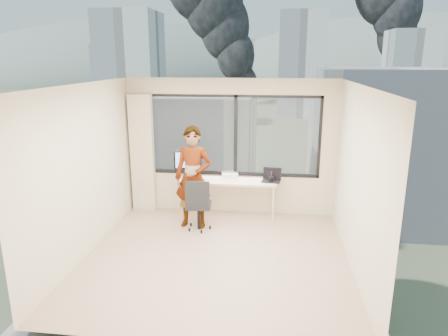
% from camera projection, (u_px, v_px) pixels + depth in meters
% --- Properties ---
extents(floor, '(4.00, 4.00, 0.01)m').
position_uv_depth(floor, '(216.00, 257.00, 6.24)').
color(floor, tan).
rests_on(floor, ground).
extents(ceiling, '(4.00, 4.00, 0.01)m').
position_uv_depth(ceiling, '(215.00, 85.00, 5.56)').
color(ceiling, white).
rests_on(ceiling, ground).
extents(wall_front, '(4.00, 0.01, 2.60)m').
position_uv_depth(wall_front, '(186.00, 232.00, 3.98)').
color(wall_front, beige).
rests_on(wall_front, ground).
extents(wall_left, '(0.01, 4.00, 2.60)m').
position_uv_depth(wall_left, '(85.00, 171.00, 6.13)').
color(wall_left, beige).
rests_on(wall_left, ground).
extents(wall_right, '(0.01, 4.00, 2.60)m').
position_uv_depth(wall_right, '(357.00, 181.00, 5.66)').
color(wall_right, beige).
rests_on(wall_right, ground).
extents(window_wall, '(3.30, 0.16, 1.55)m').
position_uv_depth(window_wall, '(233.00, 136.00, 7.75)').
color(window_wall, black).
rests_on(window_wall, ground).
extents(curtain, '(0.45, 0.14, 2.30)m').
position_uv_depth(curtain, '(142.00, 154.00, 7.94)').
color(curtain, beige).
rests_on(curtain, floor).
extents(desk, '(1.80, 0.60, 0.75)m').
position_uv_depth(desk, '(228.00, 198.00, 7.73)').
color(desk, beige).
rests_on(desk, floor).
extents(chair, '(0.53, 0.53, 0.97)m').
position_uv_depth(chair, '(199.00, 203.00, 7.14)').
color(chair, black).
rests_on(chair, floor).
extents(person, '(0.72, 0.52, 1.83)m').
position_uv_depth(person, '(193.00, 178.00, 7.17)').
color(person, '#2D2D33').
rests_on(person, floor).
extents(monitor, '(0.53, 0.24, 0.52)m').
position_uv_depth(monitor, '(188.00, 164.00, 7.74)').
color(monitor, black).
rests_on(monitor, desk).
extents(game_console, '(0.34, 0.31, 0.07)m').
position_uv_depth(game_console, '(230.00, 174.00, 7.85)').
color(game_console, white).
rests_on(game_console, desk).
extents(laptop, '(0.38, 0.40, 0.22)m').
position_uv_depth(laptop, '(271.00, 176.00, 7.48)').
color(laptop, black).
rests_on(laptop, desk).
extents(cellphone, '(0.10, 0.06, 0.01)m').
position_uv_depth(cellphone, '(202.00, 180.00, 7.57)').
color(cellphone, black).
rests_on(cellphone, desk).
extents(pen_cup, '(0.10, 0.10, 0.10)m').
position_uv_depth(pen_cup, '(271.00, 179.00, 7.46)').
color(pen_cup, black).
rests_on(pen_cup, desk).
extents(handbag, '(0.28, 0.15, 0.21)m').
position_uv_depth(handbag, '(271.00, 172.00, 7.71)').
color(handbag, '#0B4244').
rests_on(handbag, desk).
extents(exterior_ground, '(400.00, 400.00, 0.04)m').
position_uv_depth(exterior_ground, '(272.00, 115.00, 124.84)').
color(exterior_ground, '#515B3D').
rests_on(exterior_ground, ground).
extents(near_bldg_a, '(16.00, 12.00, 14.00)m').
position_uv_depth(near_bldg_a, '(167.00, 169.00, 37.87)').
color(near_bldg_a, beige).
rests_on(near_bldg_a, exterior_ground).
extents(near_bldg_b, '(14.00, 13.00, 16.00)m').
position_uv_depth(near_bldg_b, '(380.00, 146.00, 42.78)').
color(near_bldg_b, silver).
rests_on(near_bldg_b, exterior_ground).
extents(far_tower_a, '(14.00, 14.00, 28.00)m').
position_uv_depth(far_tower_a, '(131.00, 70.00, 101.41)').
color(far_tower_a, silver).
rests_on(far_tower_a, exterior_ground).
extents(far_tower_b, '(13.00, 13.00, 30.00)m').
position_uv_depth(far_tower_b, '(300.00, 65.00, 119.98)').
color(far_tower_b, silver).
rests_on(far_tower_b, exterior_ground).
extents(far_tower_c, '(15.00, 15.00, 26.00)m').
position_uv_depth(far_tower_c, '(409.00, 71.00, 135.25)').
color(far_tower_c, silver).
rests_on(far_tower_c, exterior_ground).
extents(far_tower_d, '(16.00, 14.00, 22.00)m').
position_uv_depth(far_tower_d, '(118.00, 74.00, 157.85)').
color(far_tower_d, silver).
rests_on(far_tower_d, exterior_ground).
extents(hill_a, '(288.00, 216.00, 90.00)m').
position_uv_depth(hill_a, '(126.00, 80.00, 330.72)').
color(hill_a, slate).
rests_on(hill_a, exterior_ground).
extents(hill_b, '(300.00, 220.00, 96.00)m').
position_uv_depth(hill_b, '(409.00, 82.00, 304.53)').
color(hill_b, slate).
rests_on(hill_b, exterior_ground).
extents(tree_a, '(7.00, 7.00, 8.00)m').
position_uv_depth(tree_a, '(55.00, 229.00, 31.83)').
color(tree_a, '#224918').
rests_on(tree_a, exterior_ground).
extents(tree_b, '(7.60, 7.60, 9.00)m').
position_uv_depth(tree_b, '(321.00, 264.00, 25.48)').
color(tree_b, '#224918').
rests_on(tree_b, exterior_ground).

